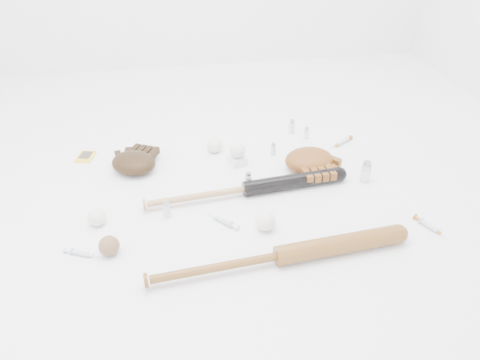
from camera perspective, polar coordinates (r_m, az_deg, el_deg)
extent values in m
plane|color=white|center=(1.95, 0.25, -1.19)|extent=(3.00, 3.00, 0.00)
cube|color=yellow|center=(2.28, -18.31, 2.70)|extent=(0.10, 0.12, 0.01)
cube|color=white|center=(2.11, -0.30, 2.39)|extent=(0.09, 0.09, 0.04)
sphere|color=white|center=(2.08, -0.30, 3.68)|extent=(0.07, 0.07, 0.07)
sphere|color=white|center=(1.83, -17.08, -4.37)|extent=(0.07, 0.07, 0.07)
sphere|color=white|center=(2.20, -3.13, 4.27)|extent=(0.07, 0.07, 0.07)
sphere|color=white|center=(1.73, 3.15, -5.03)|extent=(0.08, 0.08, 0.08)
sphere|color=brown|center=(1.69, -15.68, -7.73)|extent=(0.07, 0.07, 0.07)
cylinder|color=silver|center=(2.34, 8.09, 5.71)|extent=(0.02, 0.02, 0.06)
cylinder|color=silver|center=(2.37, 6.32, 6.50)|extent=(0.03, 0.03, 0.07)
cylinder|color=silver|center=(1.94, 1.00, -0.03)|extent=(0.03, 0.03, 0.07)
cylinder|color=silver|center=(2.05, 15.10, 1.00)|extent=(0.04, 0.04, 0.10)
cylinder|color=silver|center=(1.81, -8.93, -3.55)|extent=(0.03, 0.03, 0.07)
cylinder|color=silver|center=(2.18, 4.07, 3.79)|extent=(0.02, 0.02, 0.06)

